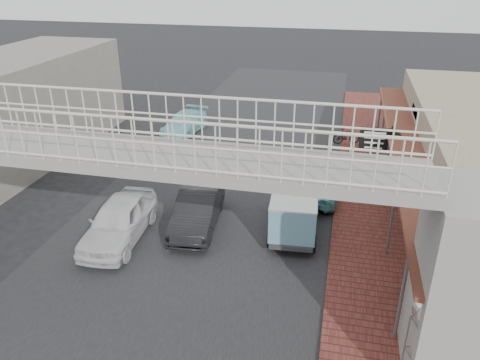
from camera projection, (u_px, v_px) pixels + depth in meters
The scene contains 14 objects.
ground at pixel (186, 247), 16.58m from camera, with size 120.00×120.00×0.00m, color black.
road_strip at pixel (186, 246), 16.58m from camera, with size 10.00×60.00×0.01m, color black.
sidewalk at pixel (372, 224), 17.89m from camera, with size 3.00×40.00×0.10m, color brown.
footbridge at pixel (127, 226), 11.70m from camera, with size 16.40×2.40×6.34m.
building_far_left at pixel (11, 110), 23.03m from camera, with size 5.00×14.00×5.00m, color gray.
white_hatchback at pixel (119, 220), 16.77m from camera, with size 1.75×4.35×1.48m, color silver.
dark_sedan at pixel (198, 210), 17.60m from camera, with size 1.45×4.15×1.37m, color black.
angkot_curb at pixel (317, 181), 20.13m from camera, with size 2.00×4.33×1.20m, color #78CCD0.
angkot_far at pixel (184, 123), 27.28m from camera, with size 1.65×4.07×1.18m, color #7CD1D7.
angkot_van at pixel (294, 205), 17.01m from camera, with size 1.89×3.73×1.78m.
motorcycle_near at pixel (348, 176), 20.52m from camera, with size 0.68×1.95×1.03m, color black.
motorcycle_far at pixel (347, 136), 25.41m from camera, with size 0.42×1.48×0.89m, color black.
street_clock at pixel (428, 316), 10.01m from camera, with size 0.69×0.63×2.66m.
arrow_sign at pixel (396, 141), 18.52m from camera, with size 1.85×1.16×3.22m.
Camera 1 is at (5.02, -13.21, 9.20)m, focal length 35.00 mm.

